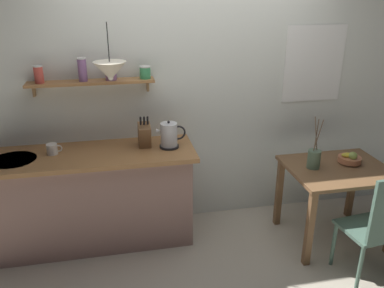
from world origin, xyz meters
TOP-DOWN VIEW (x-y plane):
  - ground_plane at (0.00, 0.00)m, footprint 14.00×14.00m
  - back_wall at (0.20, 0.65)m, footprint 6.80×0.11m
  - kitchen_counter at (-1.00, 0.32)m, footprint 1.83×0.63m
  - wall_shelf at (-0.91, 0.49)m, footprint 1.08×0.20m
  - dining_table at (1.19, -0.07)m, footprint 0.91×0.75m
  - dining_chair_near at (1.19, -0.68)m, footprint 0.43×0.43m
  - fruit_bowl at (1.33, -0.00)m, footprint 0.21×0.21m
  - twig_vase at (0.96, -0.03)m, footprint 0.11×0.11m
  - electric_kettle at (-0.30, 0.29)m, footprint 0.26×0.17m
  - knife_block at (-0.51, 0.35)m, footprint 0.11×0.19m
  - coffee_mug_by_sink at (-1.31, 0.34)m, footprint 0.13×0.09m
  - pendant_lamp at (-0.77, 0.24)m, footprint 0.27×0.27m

SIDE VIEW (x-z plane):
  - ground_plane at x=0.00m, z-range 0.00..0.00m
  - kitchen_counter at x=-1.00m, z-range 0.01..0.92m
  - dining_chair_near at x=1.19m, z-range 0.04..1.02m
  - dining_table at x=1.19m, z-range 0.25..0.99m
  - fruit_bowl at x=1.33m, z-range 0.73..0.86m
  - twig_vase at x=0.96m, z-range 0.59..1.08m
  - coffee_mug_by_sink at x=-1.31m, z-range 0.92..1.01m
  - electric_kettle at x=-0.30m, z-range 0.91..1.16m
  - knife_block at x=-0.51m, z-range 0.88..1.18m
  - back_wall at x=0.20m, z-range 0.00..2.70m
  - wall_shelf at x=-0.91m, z-range 1.38..1.71m
  - pendant_lamp at x=-0.77m, z-range 1.41..1.86m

